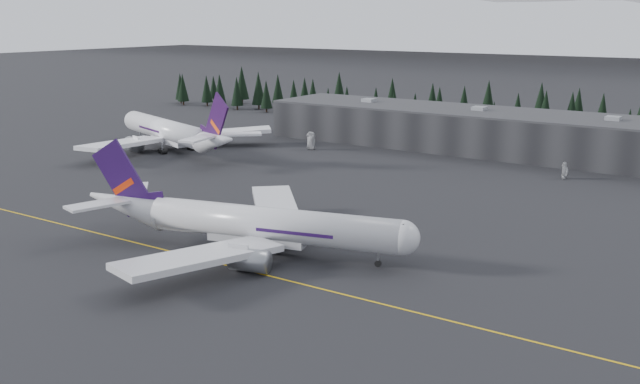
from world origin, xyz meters
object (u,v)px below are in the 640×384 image
Objects in this scene: jet_main at (244,222)px; jet_parked at (174,133)px; gse_vehicle_b at (565,176)px; gse_vehicle_a at (312,147)px; terminal at (509,133)px.

jet_main is 0.92× the size of jet_parked.
jet_parked reaches higher than gse_vehicle_b.
gse_vehicle_a reaches higher than gse_vehicle_b.
jet_parked is 15.49× the size of gse_vehicle_b.
jet_main is 97.52m from gse_vehicle_b.
terminal reaches higher than gse_vehicle_a.
jet_main reaches higher than terminal.
jet_main reaches higher than gse_vehicle_a.
jet_main is at bearing -93.27° from terminal.
terminal is 2.51× the size of jet_main.
jet_parked reaches higher than jet_main.
gse_vehicle_a is (-53.90, -29.30, -5.50)m from terminal.
gse_vehicle_b is at bearing -47.52° from terminal.
gse_vehicle_a is (34.11, 26.28, -5.10)m from jet_parked.
gse_vehicle_a is at bearing 103.27° from jet_main.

